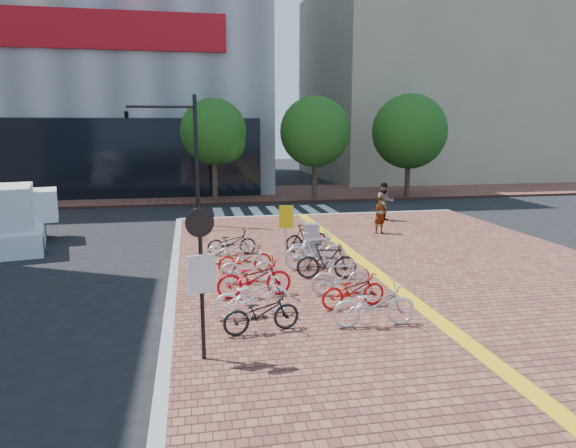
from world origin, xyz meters
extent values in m
plane|color=black|center=(0.00, 0.00, 0.00)|extent=(120.00, 120.00, 0.00)
cube|color=brown|center=(3.00, -5.00, 0.07)|extent=(14.00, 34.00, 0.15)
cube|color=yellow|center=(2.00, -5.00, 0.16)|extent=(0.40, 34.00, 0.01)
cube|color=gray|center=(-4.00, -5.00, 0.08)|extent=(0.25, 34.00, 0.15)
cube|color=gray|center=(3.00, 12.00, 0.08)|extent=(14.00, 0.25, 0.15)
cube|color=brown|center=(0.00, 21.00, 0.07)|extent=(70.00, 8.00, 0.15)
cube|color=slate|center=(-16.00, 32.00, 14.00)|extent=(36.00, 24.00, 28.00)
cube|color=gray|center=(18.00, 32.00, 9.00)|extent=(20.00, 18.00, 18.00)
cube|color=silver|center=(-3.00, 14.00, 0.01)|extent=(0.50, 4.00, 0.01)
cube|color=silver|center=(-2.00, 14.00, 0.01)|extent=(0.50, 4.00, 0.01)
cube|color=silver|center=(-1.00, 14.00, 0.01)|extent=(0.50, 4.00, 0.01)
cube|color=silver|center=(0.00, 14.00, 0.01)|extent=(0.50, 4.00, 0.01)
cube|color=silver|center=(1.00, 14.00, 0.01)|extent=(0.50, 4.00, 0.01)
cube|color=silver|center=(2.00, 14.00, 0.01)|extent=(0.50, 4.00, 0.01)
cube|color=silver|center=(3.00, 14.00, 0.01)|extent=(0.50, 4.00, 0.01)
cube|color=silver|center=(4.00, 14.00, 0.01)|extent=(0.50, 4.00, 0.01)
cylinder|color=#38281E|center=(-2.00, 17.50, 1.45)|extent=(0.32, 0.32, 2.60)
sphere|color=#194714|center=(-2.00, 17.50, 4.20)|extent=(3.80, 3.80, 3.80)
sphere|color=#194714|center=(-1.40, 17.20, 3.60)|extent=(2.40, 2.40, 2.40)
cylinder|color=#38281E|center=(4.00, 17.50, 1.45)|extent=(0.32, 0.32, 2.60)
sphere|color=#194714|center=(4.00, 17.50, 4.20)|extent=(4.20, 4.20, 4.20)
sphere|color=#194714|center=(4.60, 17.20, 3.60)|extent=(2.40, 2.40, 2.40)
cylinder|color=#38281E|center=(10.00, 17.50, 1.45)|extent=(0.32, 0.32, 2.60)
sphere|color=#194714|center=(10.00, 17.50, 4.20)|extent=(4.60, 4.60, 4.60)
sphere|color=#194714|center=(10.60, 17.20, 3.60)|extent=(2.40, 2.40, 2.40)
imported|color=black|center=(-2.03, -2.48, 0.59)|extent=(1.75, 0.87, 0.88)
imported|color=white|center=(-2.10, -1.49, 0.63)|extent=(1.92, 0.93, 0.97)
imported|color=red|center=(-1.89, -0.13, 0.66)|extent=(1.99, 0.84, 1.02)
imported|color=white|center=(-1.91, 1.10, 0.63)|extent=(1.60, 0.49, 0.96)
imported|color=#A7190B|center=(-1.88, 2.15, 0.58)|extent=(1.71, 0.80, 0.86)
imported|color=silver|center=(-2.14, 3.36, 0.61)|extent=(1.74, 0.61, 0.92)
imported|color=black|center=(-2.09, 4.43, 0.59)|extent=(1.68, 0.65, 0.87)
imported|color=silver|center=(0.44, -2.58, 0.64)|extent=(1.88, 0.70, 0.98)
imported|color=#B4100C|center=(0.37, -1.36, 0.59)|extent=(1.73, 0.83, 0.87)
imported|color=#B6B6BB|center=(0.35, -0.35, 0.62)|extent=(1.58, 0.48, 0.94)
imported|color=black|center=(0.36, 1.08, 0.67)|extent=(1.80, 0.77, 1.05)
imported|color=silver|center=(0.29, 2.12, 0.73)|extent=(1.94, 0.55, 1.17)
imported|color=#B4B4B9|center=(0.50, 3.35, 0.59)|extent=(1.75, 0.78, 0.89)
imported|color=black|center=(0.54, 4.49, 0.63)|extent=(1.67, 0.77, 0.97)
imported|color=gray|center=(4.18, 6.90, 0.91)|extent=(0.64, 0.53, 1.52)
imported|color=#4A4D5D|center=(5.46, 9.70, 1.03)|extent=(0.91, 0.74, 1.77)
cube|color=#A9A9AE|center=(0.52, 3.62, 0.72)|extent=(0.60, 0.49, 1.14)
cylinder|color=#B7B7BC|center=(-0.34, 3.78, 1.00)|extent=(0.08, 0.08, 1.71)
cube|color=yellow|center=(-0.34, 3.73, 1.52)|extent=(0.46, 0.20, 0.76)
cylinder|color=black|center=(-3.27, -3.52, 1.58)|extent=(0.10, 0.10, 2.86)
cylinder|color=black|center=(-3.27, -3.58, 2.77)|extent=(0.52, 0.19, 0.53)
cube|color=silver|center=(-3.27, -3.58, 1.82)|extent=(0.51, 0.19, 0.72)
cylinder|color=black|center=(-3.11, 10.14, 2.99)|extent=(0.17, 0.17, 5.68)
cylinder|color=black|center=(-4.53, 10.14, 5.31)|extent=(2.84, 0.11, 0.11)
imported|color=black|center=(-5.95, 10.14, 5.02)|extent=(0.25, 1.18, 0.47)
cube|color=silver|center=(-9.79, 7.59, 0.42)|extent=(2.64, 4.45, 0.83)
cube|color=silver|center=(-10.06, 8.76, 1.44)|extent=(2.11, 2.11, 1.20)
cube|color=silver|center=(-9.63, 6.86, 1.57)|extent=(2.38, 2.94, 1.67)
cylinder|color=black|center=(-9.35, 9.20, 0.32)|extent=(0.34, 0.68, 0.65)
cylinder|color=black|center=(-8.70, 6.32, 0.32)|extent=(0.34, 0.68, 0.65)
camera|label=1|loc=(-3.41, -12.71, 4.44)|focal=32.00mm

